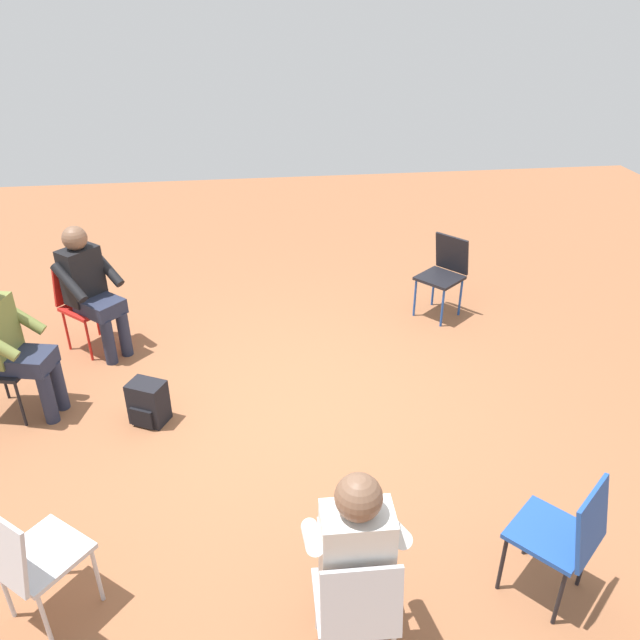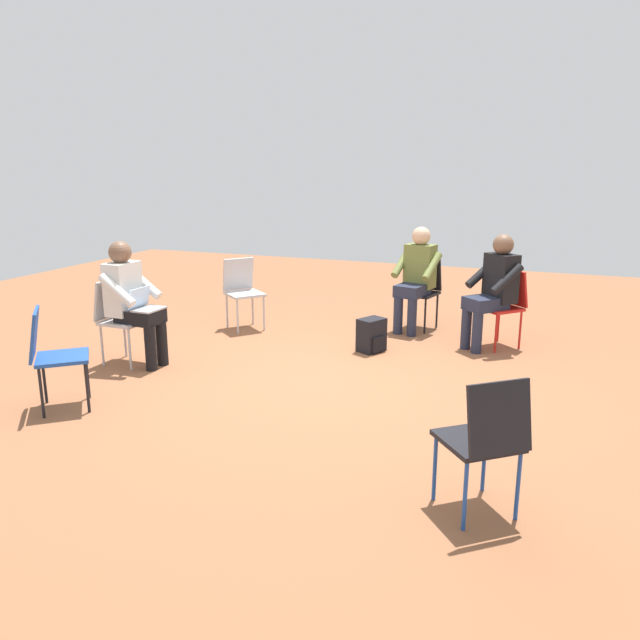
# 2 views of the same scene
# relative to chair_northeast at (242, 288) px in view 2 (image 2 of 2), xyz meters

# --- Properties ---
(ground_plane) EXTENTS (14.00, 14.00, 0.00)m
(ground_plane) POSITION_rel_chair_northeast_xyz_m (-1.46, -1.66, -0.50)
(ground_plane) COLOR brown
(chair_northeast) EXTENTS (0.58, 0.58, 0.85)m
(chair_northeast) POSITION_rel_chair_northeast_xyz_m (0.00, 0.00, 0.00)
(chair_northeast) COLOR #B7B7BC
(chair_northeast) RESTS_ON ground
(chair_east) EXTENTS (0.51, 0.48, 0.85)m
(chair_east) POSITION_rel_chair_northeast_xyz_m (0.81, -2.03, 0.00)
(chair_east) COLOR black
(chair_east) RESTS_ON ground
(chair_southeast) EXTENTS (0.59, 0.58, 0.85)m
(chair_southeast) POSITION_rel_chair_northeast_xyz_m (0.33, -3.04, 0.00)
(chair_southeast) COLOR red
(chair_southeast) RESTS_ON ground
(chair_northwest) EXTENTS (0.58, 0.59, 0.85)m
(chair_northwest) POSITION_rel_chair_northeast_xyz_m (-2.87, 0.21, 0.00)
(chair_northwest) COLOR #1E4799
(chair_northwest) RESTS_ON ground
(chair_southwest) EXTENTS (0.58, 0.58, 0.85)m
(chair_southwest) POSITION_rel_chair_northeast_xyz_m (-3.25, -3.26, 0.00)
(chair_southwest) COLOR black
(chair_southwest) RESTS_ON ground
(chair_north) EXTENTS (0.41, 0.45, 0.85)m
(chair_north) POSITION_rel_chair_northeast_xyz_m (-1.66, 0.50, 0.00)
(chair_north) COLOR #B7B7BC
(chair_north) RESTS_ON ground
(person_with_laptop) EXTENTS (0.50, 0.53, 1.24)m
(person_with_laptop) POSITION_rel_chair_northeast_xyz_m (-1.66, 0.33, 0.20)
(person_with_laptop) COLOR black
(person_with_laptop) RESTS_ON ground
(person_in_olive) EXTENTS (0.57, 0.57, 1.24)m
(person_in_olive) POSITION_rel_chair_northeast_xyz_m (0.65, -1.99, 0.20)
(person_in_olive) COLOR #23283D
(person_in_olive) RESTS_ON ground
(person_in_black) EXTENTS (0.63, 0.63, 1.24)m
(person_in_black) POSITION_rel_chair_northeast_xyz_m (0.21, -2.93, 0.20)
(person_in_black) COLOR #23283D
(person_in_black) RESTS_ON ground
(backpack_near_laptop_user) EXTENTS (0.34, 0.31, 0.36)m
(backpack_near_laptop_user) POSITION_rel_chair_northeast_xyz_m (-0.38, -1.75, -0.34)
(backpack_near_laptop_user) COLOR black
(backpack_near_laptop_user) RESTS_ON ground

